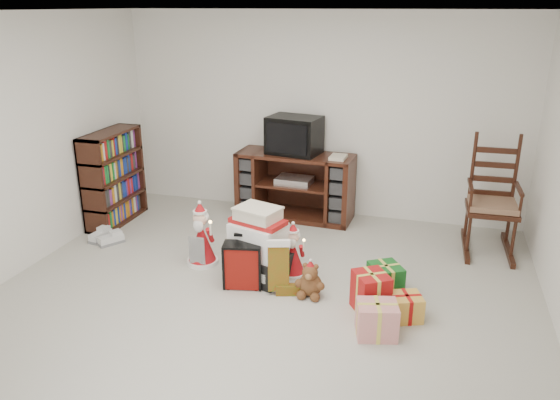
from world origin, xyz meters
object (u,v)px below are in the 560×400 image
object	(u,v)px
rocking_chair	(491,210)
gift_pile	(258,248)
teddy_bear	(310,282)
crt_television	(294,135)
red_suitcase	(243,265)
bookshelf	(114,179)
santa_figurine	(293,255)
sneaker_pair	(106,238)
mrs_claus_figurine	(201,240)
gift_cluster	(379,297)
tv_stand	(295,186)

from	to	relation	value
rocking_chair	gift_pile	size ratio (longest dim) A/B	1.82
teddy_bear	crt_television	size ratio (longest dim) A/B	0.47
crt_television	red_suitcase	bearing A→B (deg)	-79.55
bookshelf	gift_pile	world-z (taller)	bookshelf
gift_pile	santa_figurine	size ratio (longest dim) A/B	1.29
santa_figurine	crt_television	world-z (taller)	crt_television
gift_pile	crt_television	xyz separation A→B (m)	(-0.10, 1.71, 0.73)
rocking_chair	teddy_bear	xyz separation A→B (m)	(-1.63, -1.58, -0.31)
santa_figurine	crt_television	size ratio (longest dim) A/B	0.82
red_suitcase	sneaker_pair	world-z (taller)	red_suitcase
santa_figurine	mrs_claus_figurine	bearing A→B (deg)	-178.97
bookshelf	mrs_claus_figurine	size ratio (longest dim) A/B	1.68
sneaker_pair	santa_figurine	bearing A→B (deg)	13.92
santa_figurine	mrs_claus_figurine	size ratio (longest dim) A/B	0.82
bookshelf	mrs_claus_figurine	bearing A→B (deg)	-27.92
gift_pile	teddy_bear	size ratio (longest dim) A/B	2.22
bookshelf	santa_figurine	world-z (taller)	bookshelf
santa_figurine	gift_cluster	world-z (taller)	santa_figurine
crt_television	bookshelf	bearing A→B (deg)	-149.07
tv_stand	gift_pile	xyz separation A→B (m)	(0.08, -1.69, -0.10)
bookshelf	teddy_bear	bearing A→B (deg)	-22.48
bookshelf	sneaker_pair	xyz separation A→B (m)	(0.22, -0.60, -0.50)
rocking_chair	crt_television	world-z (taller)	rocking_chair
red_suitcase	rocking_chair	bearing A→B (deg)	23.04
santa_figurine	bookshelf	bearing A→B (deg)	162.54
tv_stand	red_suitcase	xyz separation A→B (m)	(-0.00, -1.91, -0.19)
red_suitcase	mrs_claus_figurine	size ratio (longest dim) A/B	0.77
teddy_bear	crt_television	bearing A→B (deg)	109.33
santa_figurine	crt_television	distance (m)	1.82
bookshelf	rocking_chair	xyz separation A→B (m)	(4.36, 0.45, -0.10)
crt_television	gift_pile	bearing A→B (deg)	-76.77
tv_stand	sneaker_pair	bearing A→B (deg)	-140.76
tv_stand	gift_cluster	bearing A→B (deg)	-54.34
mrs_claus_figurine	tv_stand	bearing A→B (deg)	69.69
tv_stand	bookshelf	distance (m)	2.22
rocking_chair	crt_television	bearing A→B (deg)	169.89
bookshelf	gift_cluster	bearing A→B (deg)	-19.99
rocking_chair	gift_pile	distance (m)	2.60
teddy_bear	bookshelf	bearing A→B (deg)	157.52
santa_figurine	sneaker_pair	bearing A→B (deg)	175.53
mrs_claus_figurine	gift_cluster	xyz separation A→B (m)	(1.87, -0.43, -0.12)
red_suitcase	bookshelf	bearing A→B (deg)	139.30
teddy_bear	santa_figurine	xyz separation A→B (m)	(-0.26, 0.35, 0.07)
gift_pile	mrs_claus_figurine	bearing A→B (deg)	-172.92
tv_stand	crt_television	size ratio (longest dim) A/B	2.14
tv_stand	red_suitcase	world-z (taller)	tv_stand
sneaker_pair	gift_cluster	bearing A→B (deg)	7.18
tv_stand	sneaker_pair	xyz separation A→B (m)	(-1.86, -1.37, -0.36)
mrs_claus_figurine	gift_pile	bearing A→B (deg)	-10.64
sneaker_pair	crt_television	world-z (taller)	crt_television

